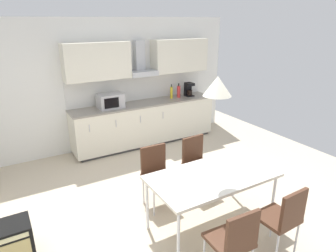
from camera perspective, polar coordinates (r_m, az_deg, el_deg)
ground_plane at (r=4.41m, az=0.84°, el=-15.58°), size 7.22×7.96×0.02m
wall_back at (r=6.20m, az=-12.27°, el=7.65°), size 5.77×0.10×2.58m
kitchen_counter at (r=6.39m, az=-4.30°, el=0.62°), size 3.10×0.61×0.90m
backsplash_tile at (r=6.44m, az=-5.58°, el=7.25°), size 3.08×0.02×0.52m
upper_wall_cabinets at (r=6.20m, az=-5.14°, el=12.67°), size 3.08×0.40×0.69m
microwave at (r=5.94m, az=-10.90°, el=4.74°), size 0.48×0.35×0.28m
coffee_maker at (r=6.78m, az=3.96°, el=6.99°), size 0.18×0.19×0.30m
bottle_yellow at (r=6.55m, az=0.65°, el=6.41°), size 0.06×0.06×0.31m
bottle_red at (r=6.63m, az=2.05°, el=6.59°), size 0.07×0.07×0.31m
dining_table at (r=3.77m, az=8.43°, el=-9.78°), size 1.56×0.85×0.74m
chair_far_right at (r=4.59m, az=5.45°, el=-6.29°), size 0.43×0.43×0.87m
chair_near_left at (r=3.17m, az=12.55°, el=-20.16°), size 0.42×0.42×0.87m
chair_near_right at (r=3.61m, az=21.18°, el=-15.61°), size 0.41×0.41×0.87m
chair_far_left at (r=4.27m, az=-2.22°, el=-8.38°), size 0.41×0.41×0.87m
guitar_amp at (r=3.95m, az=-28.28°, el=-19.06°), size 0.52×0.37×0.44m
pendant_lamp at (r=3.36m, az=9.41°, el=7.51°), size 0.32×0.32×0.22m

